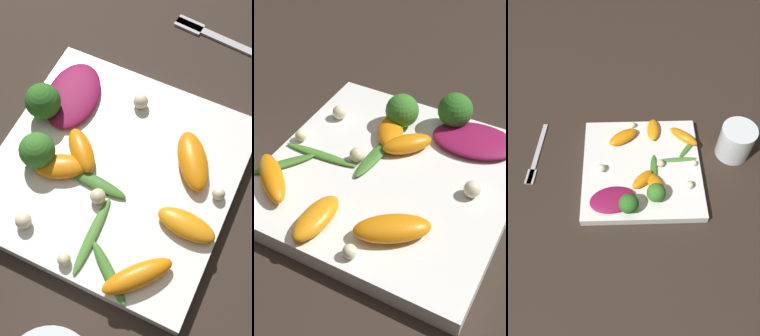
% 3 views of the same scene
% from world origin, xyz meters
% --- Properties ---
extents(ground_plane, '(2.40, 2.40, 0.00)m').
position_xyz_m(ground_plane, '(0.00, 0.00, 0.00)').
color(ground_plane, '#2D231C').
extents(plate, '(0.27, 0.27, 0.02)m').
position_xyz_m(plate, '(0.00, 0.00, 0.01)').
color(plate, white).
rests_on(plate, ground_plane).
extents(radicchio_leaf_0, '(0.08, 0.11, 0.01)m').
position_xyz_m(radicchio_leaf_0, '(0.09, -0.07, 0.03)').
color(radicchio_leaf_0, maroon).
rests_on(radicchio_leaf_0, plate).
extents(orange_segment_0, '(0.07, 0.05, 0.02)m').
position_xyz_m(orange_segment_0, '(0.05, 0.03, 0.03)').
color(orange_segment_0, orange).
rests_on(orange_segment_0, plate).
extents(orange_segment_1, '(0.07, 0.07, 0.02)m').
position_xyz_m(orange_segment_1, '(-0.08, 0.11, 0.03)').
color(orange_segment_1, orange).
rests_on(orange_segment_1, plate).
extents(orange_segment_2, '(0.07, 0.08, 0.02)m').
position_xyz_m(orange_segment_2, '(-0.08, -0.04, 0.03)').
color(orange_segment_2, orange).
rests_on(orange_segment_2, plate).
extents(orange_segment_3, '(0.06, 0.06, 0.02)m').
position_xyz_m(orange_segment_3, '(0.04, -0.00, 0.03)').
color(orange_segment_3, orange).
rests_on(orange_segment_3, plate).
extents(orange_segment_4, '(0.07, 0.03, 0.02)m').
position_xyz_m(orange_segment_4, '(-0.10, 0.03, 0.03)').
color(orange_segment_4, orange).
rests_on(orange_segment_4, plate).
extents(broccoli_floret_0, '(0.04, 0.04, 0.04)m').
position_xyz_m(broccoli_floret_0, '(0.08, 0.03, 0.04)').
color(broccoli_floret_0, '#84AD5B').
rests_on(broccoli_floret_0, plate).
extents(broccoli_floret_1, '(0.04, 0.04, 0.05)m').
position_xyz_m(broccoli_floret_1, '(0.11, -0.03, 0.05)').
color(broccoli_floret_1, '#84AD5B').
rests_on(broccoli_floret_1, plate).
extents(arugula_sprig_0, '(0.09, 0.02, 0.01)m').
position_xyz_m(arugula_sprig_0, '(0.02, 0.03, 0.03)').
color(arugula_sprig_0, '#3D7528').
rests_on(arugula_sprig_0, plate).
extents(arugula_sprig_1, '(0.02, 0.09, 0.01)m').
position_xyz_m(arugula_sprig_1, '(-0.01, 0.08, 0.02)').
color(arugula_sprig_1, '#47842D').
rests_on(arugula_sprig_1, plate).
extents(arugula_sprig_2, '(0.07, 0.06, 0.01)m').
position_xyz_m(arugula_sprig_2, '(-0.05, 0.11, 0.03)').
color(arugula_sprig_2, '#3D7528').
rests_on(arugula_sprig_2, plate).
extents(macadamia_nut_0, '(0.02, 0.02, 0.02)m').
position_xyz_m(macadamia_nut_0, '(0.06, 0.10, 0.03)').
color(macadamia_nut_0, beige).
rests_on(macadamia_nut_0, plate).
extents(macadamia_nut_1, '(0.02, 0.02, 0.02)m').
position_xyz_m(macadamia_nut_1, '(0.01, -0.09, 0.03)').
color(macadamia_nut_1, beige).
rests_on(macadamia_nut_1, plate).
extents(macadamia_nut_2, '(0.02, 0.02, 0.02)m').
position_xyz_m(macadamia_nut_2, '(0.00, 0.04, 0.03)').
color(macadamia_nut_2, beige).
rests_on(macadamia_nut_2, plate).
extents(macadamia_nut_3, '(0.01, 0.01, 0.01)m').
position_xyz_m(macadamia_nut_3, '(0.00, 0.12, 0.03)').
color(macadamia_nut_3, beige).
rests_on(macadamia_nut_3, plate).
extents(macadamia_nut_4, '(0.01, 0.01, 0.01)m').
position_xyz_m(macadamia_nut_4, '(-0.12, -0.02, 0.03)').
color(macadamia_nut_4, beige).
rests_on(macadamia_nut_4, plate).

